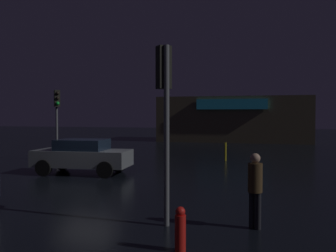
{
  "coord_description": "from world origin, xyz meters",
  "views": [
    {
      "loc": [
        7.33,
        -14.34,
        2.7
      ],
      "look_at": [
        1.91,
        6.31,
        2.05
      ],
      "focal_mm": 39.47,
      "sensor_mm": 36.0,
      "label": 1
    }
  ],
  "objects": [
    {
      "name": "ground_plane",
      "position": [
        0.0,
        0.0,
        0.0
      ],
      "size": [
        120.0,
        120.0,
        0.0
      ],
      "primitive_type": "plane",
      "color": "black"
    },
    {
      "name": "store_building",
      "position": [
        4.28,
        24.29,
        2.25
      ],
      "size": [
        14.93,
        6.79,
        4.5
      ],
      "color": "brown",
      "rests_on": "ground"
    },
    {
      "name": "traffic_signal_opposite",
      "position": [
        -4.52,
        5.04,
        3.04
      ],
      "size": [
        0.42,
        0.43,
        4.15
      ],
      "color": "#595B60",
      "rests_on": "ground"
    },
    {
      "name": "traffic_signal_cross_left",
      "position": [
        4.97,
        -5.66,
        3.16
      ],
      "size": [
        0.41,
        0.43,
        4.37
      ],
      "color": "#595B60",
      "rests_on": "ground"
    },
    {
      "name": "car_near",
      "position": [
        -0.72,
        0.92,
        0.84
      ],
      "size": [
        4.44,
        2.27,
        1.58
      ],
      "color": "slate",
      "rests_on": "ground"
    },
    {
      "name": "pedestrian",
      "position": [
        7.13,
        -5.44,
        1.05
      ],
      "size": [
        0.45,
        0.45,
        1.79
      ],
      "color": "black",
      "rests_on": "ground"
    },
    {
      "name": "fire_hydrant",
      "position": [
        5.74,
        -7.3,
        0.44
      ],
      "size": [
        0.22,
        0.22,
        0.89
      ],
      "color": "red",
      "rests_on": "ground"
    },
    {
      "name": "bollard_kerb_a",
      "position": [
        -2.79,
        7.29,
        0.56
      ],
      "size": [
        0.14,
        0.14,
        1.11
      ],
      "primitive_type": "cylinder",
      "color": "#595B60",
      "rests_on": "ground"
    },
    {
      "name": "bollard_kerb_b",
      "position": [
        5.13,
        7.32,
        0.54
      ],
      "size": [
        0.11,
        0.11,
        1.07
      ],
      "primitive_type": "cylinder",
      "color": "gold",
      "rests_on": "ground"
    }
  ]
}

